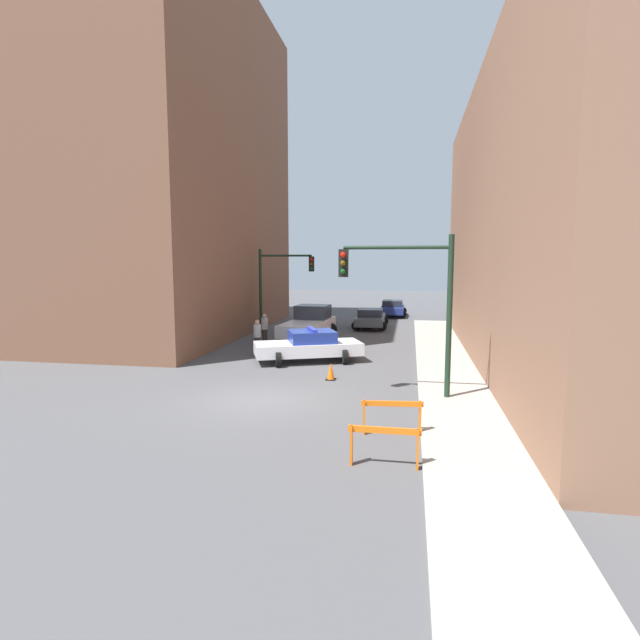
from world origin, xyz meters
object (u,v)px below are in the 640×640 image
traffic_light_far (278,279)px  barrier_front (384,440)px  traffic_light_near (412,291)px  police_car (309,346)px  white_truck (309,324)px  parked_car_near (370,318)px  parked_car_mid (393,308)px  barrier_mid (392,412)px  pedestrian_crossing (257,336)px  traffic_cone (331,372)px  pedestrian_corner (265,329)px

traffic_light_far → barrier_front: (7.47, -18.92, -2.78)m
traffic_light_near → police_car: bearing=130.1°
white_truck → parked_car_near: white_truck is taller
white_truck → parked_car_mid: white_truck is taller
parked_car_mid → barrier_mid: parked_car_mid is taller
white_truck → police_car: bearing=-73.4°
white_truck → barrier_mid: size_ratio=3.48×
barrier_front → parked_car_mid: bearing=91.7°
pedestrian_crossing → barrier_front: bearing=144.5°
parked_car_mid → barrier_mid: (0.98, -28.02, -0.06)m
police_car → barrier_mid: police_car is taller
barrier_front → barrier_mid: bearing=87.5°
traffic_light_far → traffic_cone: traffic_light_far is taller
barrier_mid → traffic_cone: bearing=113.9°
white_truck → traffic_cone: white_truck is taller
white_truck → pedestrian_corner: 2.98m
white_truck → traffic_cone: size_ratio=8.47×
traffic_light_near → white_truck: 13.25m
parked_car_mid → pedestrian_crossing: 18.70m
police_car → parked_car_near: size_ratio=1.17×
traffic_light_far → barrier_front: bearing=-68.4°
barrier_mid → police_car: bearing=114.3°
parked_car_near → parked_car_mid: same height
white_truck → parked_car_mid: size_ratio=1.29×
police_car → parked_car_mid: police_car is taller
parked_car_mid → barrier_front: parked_car_mid is taller
barrier_front → police_car: bearing=109.7°
police_car → pedestrian_crossing: bearing=41.1°
barrier_front → barrier_mid: (0.09, 2.09, 0.00)m
police_car → pedestrian_corner: size_ratio=3.04×
white_truck → pedestrian_crossing: white_truck is taller
parked_car_mid → pedestrian_corner: (-6.30, -15.06, 0.19)m
barrier_mid → traffic_cone: barrier_mid is taller
pedestrian_crossing → white_truck: bearing=-81.6°
pedestrian_corner → traffic_cone: size_ratio=2.53×
parked_car_near → white_truck: bearing=-120.7°
parked_car_near → barrier_front: 22.71m
barrier_mid → barrier_front: bearing=-92.5°
traffic_light_near → parked_car_near: (-2.65, 16.99, -2.86)m
parked_car_near → pedestrian_corner: 9.13m
traffic_light_near → white_truck: size_ratio=0.94×
white_truck → parked_car_mid: (4.32, 12.84, -0.23)m
white_truck → parked_car_mid: bearing=76.5°
white_truck → pedestrian_corner: bearing=-126.6°
traffic_light_near → barrier_mid: size_ratio=3.26×
barrier_front → traffic_cone: 8.12m
parked_car_near → traffic_cone: 14.88m
white_truck → barrier_mid: (5.30, -15.18, -0.29)m
pedestrian_crossing → traffic_cone: pedestrian_crossing is taller
traffic_light_near → pedestrian_corner: bearing=129.4°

